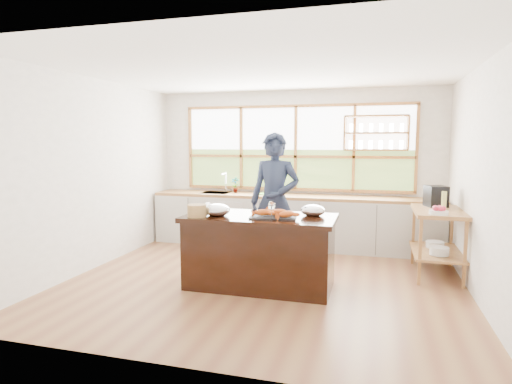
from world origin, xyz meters
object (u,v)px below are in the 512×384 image
at_px(espresso_machine, 436,196).
at_px(wicker_basket, 197,211).
at_px(island, 260,251).
at_px(cook, 275,202).

bearing_deg(espresso_machine, wicker_basket, -167.45).
relative_size(island, espresso_machine, 6.30).
relative_size(island, wicker_basket, 7.93).
distance_m(island, wicker_basket, 0.93).
bearing_deg(island, cook, 89.07).
relative_size(island, cook, 0.96).
xyz_separation_m(island, cook, (0.01, 0.76, 0.51)).
xyz_separation_m(island, wicker_basket, (-0.72, -0.27, 0.52)).
bearing_deg(espresso_machine, cook, 179.08).
distance_m(island, espresso_machine, 2.66).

